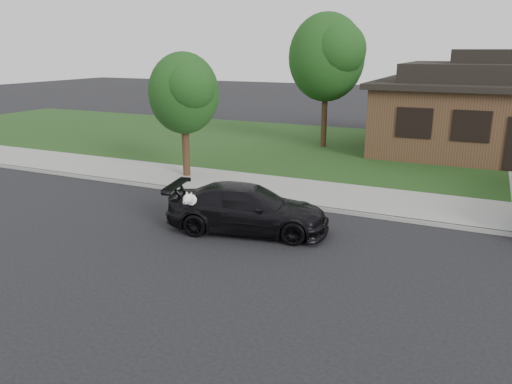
% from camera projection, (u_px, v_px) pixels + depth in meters
% --- Properties ---
extents(ground, '(120.00, 120.00, 0.00)m').
position_uv_depth(ground, '(340.00, 262.00, 11.64)').
color(ground, black).
rests_on(ground, ground).
extents(sidewalk, '(60.00, 3.00, 0.12)m').
position_uv_depth(sidewalk, '(383.00, 202.00, 15.99)').
color(sidewalk, gray).
rests_on(sidewalk, ground).
extents(curb, '(60.00, 0.12, 0.12)m').
position_uv_depth(curb, '(373.00, 216.00, 14.68)').
color(curb, gray).
rests_on(curb, ground).
extents(lawn, '(60.00, 13.00, 0.13)m').
position_uv_depth(lawn, '(417.00, 155.00, 22.97)').
color(lawn, '#193814').
rests_on(lawn, ground).
extents(sedan, '(4.64, 2.60, 1.27)m').
position_uv_depth(sedan, '(247.00, 209.00, 13.45)').
color(sedan, black).
rests_on(sedan, ground).
extents(tree_0, '(3.78, 3.60, 6.34)m').
position_uv_depth(tree_0, '(329.00, 56.00, 23.39)').
color(tree_0, '#332114').
rests_on(tree_0, ground).
extents(tree_2, '(2.73, 2.60, 4.59)m').
position_uv_depth(tree_2, '(185.00, 92.00, 18.18)').
color(tree_2, '#332114').
rests_on(tree_2, ground).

